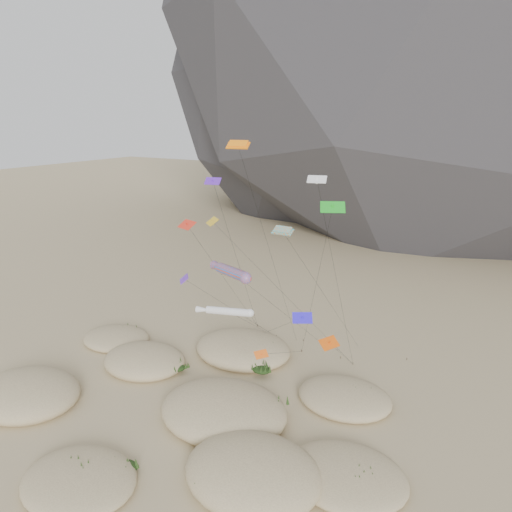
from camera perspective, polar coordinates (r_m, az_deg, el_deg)
The scene contains 9 objects.
ground at distance 55.26m, azimuth -7.74°, elevation -18.72°, with size 500.00×500.00×0.00m, color #CCB789.
dunes at distance 58.08m, azimuth -7.26°, elevation -15.97°, with size 48.84×38.50×3.85m.
dune_grass at distance 57.67m, azimuth -6.18°, elevation -16.06°, with size 42.05×30.35×1.40m.
kite_stakes at distance 71.24m, azimuth 6.20°, elevation -10.09°, with size 22.45×4.94×0.30m.
rainbow_tube_kite at distance 57.88m, azimuth -2.88°, elevation -1.82°, with size 11.15×16.30×14.69m.
white_tube_kite at distance 55.13m, azimuth -3.46°, elevation -6.33°, with size 7.22×18.09×11.12m.
orange_parafoil at distance 61.28m, azimuth -1.98°, elevation 12.33°, with size 6.17×8.63×28.27m.
multi_parafoil at distance 51.03m, azimuth 3.24°, elevation 2.63°, with size 3.88×18.77×20.31m.
delta_kites at distance 55.05m, azimuth 0.77°, elevation 0.57°, with size 22.00×20.41×24.91m.
Camera 1 is at (28.85, -35.25, 31.28)m, focal length 35.00 mm.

